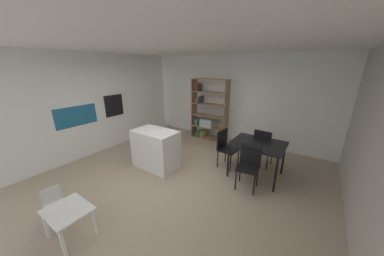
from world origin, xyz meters
The scene contains 15 objects.
ground_plane centered at (0.00, 0.00, 0.00)m, with size 8.94×8.94×0.00m, color tan.
ceiling_slab centered at (0.00, 0.00, 2.75)m, with size 6.50×6.06×0.06m.
back_partition centered at (0.00, 3.00, 1.36)m, with size 6.50×0.06×2.72m, color white.
right_partition_gray centered at (3.22, 0.00, 1.36)m, with size 0.06×6.06×2.72m, color #B2ADA3.
tall_cabinet_run_left centered at (-2.88, 0.00, 1.36)m, with size 0.63×5.46×2.72m, color white.
cabinet_niche_splashback centered at (-2.56, -0.55, 1.16)m, with size 0.01×1.02×0.51m.
built_in_oven centered at (-2.54, 0.53, 1.26)m, with size 0.06×0.57×0.62m.
kitchen_island centered at (-0.57, 0.21, 0.47)m, with size 1.06×0.64×0.93m, color white.
open_bookshelf centered at (-0.53, 2.60, 0.85)m, with size 1.22×0.36×2.00m.
child_table centered at (-0.14, -1.96, 0.40)m, with size 0.61×0.51×0.48m.
child_chair_left centered at (-0.64, -1.96, 0.33)m, with size 0.30×0.30×0.59m.
dining_table centered at (1.56, 1.19, 0.71)m, with size 1.10×0.93×0.79m.
dining_chair_near centered at (1.55, 0.70, 0.53)m, with size 0.46×0.44×0.89m.
dining_chair_far centered at (1.56, 1.67, 0.56)m, with size 0.43×0.45×0.95m.
dining_chair_island_side centered at (0.80, 1.20, 0.55)m, with size 0.46×0.48×0.92m.
Camera 1 is at (2.52, -2.77, 2.39)m, focal length 17.78 mm.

